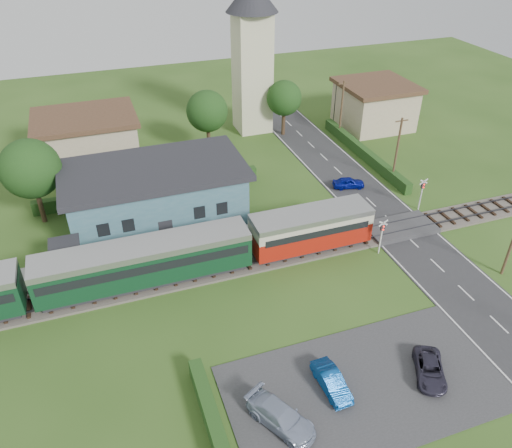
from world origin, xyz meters
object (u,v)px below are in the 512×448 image
object	(u,v)px
train	(101,271)
pedestrian_far	(115,254)
house_west	(88,139)
equipment_hut	(67,257)
car_park_blue	(331,382)
car_on_road	(349,183)
house_east	(374,104)
car_park_dark	(430,370)
pedestrian_near	(254,228)
crossing_signal_far	(422,190)
station_building	(156,193)
crossing_signal_near	(382,232)
church_tower	(252,46)
car_park_silver	(281,417)

from	to	relation	value
train	pedestrian_far	xyz separation A→B (m)	(1.16, 3.05, -0.95)
house_west	train	bearing A→B (deg)	-91.58
equipment_hut	car_park_blue	bearing A→B (deg)	-48.99
car_on_road	house_east	bearing A→B (deg)	-24.31
car_park_dark	pedestrian_far	xyz separation A→B (m)	(-17.14, 17.64, 0.64)
pedestrian_near	pedestrian_far	distance (m)	11.64
crossing_signal_far	pedestrian_near	xyz separation A→B (m)	(-16.43, 0.39, -0.84)
train	station_building	bearing A→B (deg)	57.94
equipment_hut	pedestrian_near	bearing A→B (deg)	-1.57
train	house_west	distance (m)	23.02
crossing_signal_near	car_park_dark	world-z (taller)	crossing_signal_near
pedestrian_near	pedestrian_far	size ratio (longest dim) A/B	1.09
church_tower	crossing_signal_far	distance (m)	26.39
station_building	crossing_signal_far	distance (m)	24.51
car_on_road	station_building	bearing A→B (deg)	101.78
equipment_hut	house_east	bearing A→B (deg)	26.32
crossing_signal_far	car_park_blue	size ratio (longest dim) A/B	0.95
church_tower	car_park_dark	bearing A→B (deg)	-93.30
crossing_signal_near	car_park_blue	world-z (taller)	crossing_signal_near
station_building	car_park_silver	world-z (taller)	station_building
church_tower	house_east	world-z (taller)	church_tower
train	car_park_dark	size ratio (longest dim) A/B	11.82
train	car_park_dark	bearing A→B (deg)	-38.58
car_on_road	car_park_dark	size ratio (longest dim) A/B	0.87
equipment_hut	crossing_signal_near	xyz separation A→B (m)	(24.40, -5.61, 0.39)
car_park_blue	crossing_signal_near	bearing A→B (deg)	45.42
crossing_signal_far	car_park_dark	xyz separation A→B (m)	(-10.94, -16.99, -1.55)
crossing_signal_near	car_park_dark	distance (m)	12.84
equipment_hut	pedestrian_near	distance (m)	15.18
car_park_blue	pedestrian_far	bearing A→B (deg)	120.98
crossing_signal_near	car_park_silver	bearing A→B (deg)	-138.11
car_park_blue	car_on_road	bearing A→B (deg)	56.95
station_building	car_park_silver	distance (m)	23.94
pedestrian_near	church_tower	bearing A→B (deg)	-115.30
house_east	church_tower	bearing A→B (deg)	165.07
car_park_silver	car_park_dark	distance (m)	9.99
house_west	pedestrian_near	bearing A→B (deg)	-58.96
equipment_hut	house_east	world-z (taller)	house_east
house_west	car_park_blue	bearing A→B (deg)	-72.53
crossing_signal_near	crossing_signal_far	distance (m)	8.65
equipment_hut	car_park_silver	world-z (taller)	equipment_hut
house_west	pedestrian_near	world-z (taller)	house_west
car_on_road	pedestrian_near	xyz separation A→B (m)	(-12.10, -5.53, 0.70)
train	crossing_signal_far	size ratio (longest dim) A/B	13.18
car_park_blue	church_tower	bearing A→B (deg)	75.21
house_east	car_park_dark	size ratio (longest dim) A/B	2.41
crossing_signal_far	car_on_road	world-z (taller)	crossing_signal_far
equipment_hut	crossing_signal_far	size ratio (longest dim) A/B	0.78
train	church_tower	distance (m)	34.15
church_tower	crossing_signal_near	world-z (taller)	church_tower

